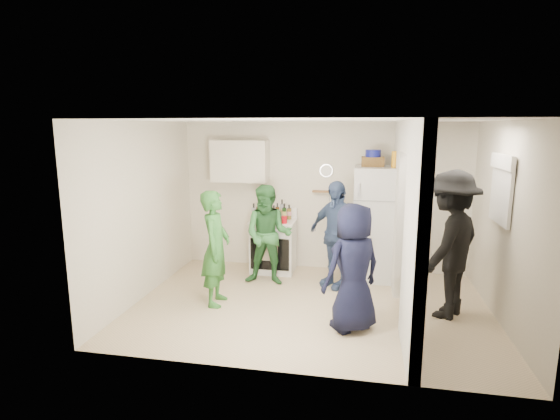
% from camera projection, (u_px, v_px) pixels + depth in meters
% --- Properties ---
extents(floor, '(4.80, 4.80, 0.00)m').
position_uv_depth(floor, '(310.00, 306.00, 6.00)').
color(floor, beige).
rests_on(floor, ground).
extents(wall_back, '(4.80, 0.00, 4.80)m').
position_uv_depth(wall_back, '(323.00, 197.00, 7.41)').
color(wall_back, silver).
rests_on(wall_back, floor).
extents(wall_front, '(4.80, 0.00, 4.80)m').
position_uv_depth(wall_front, '(290.00, 253.00, 4.12)').
color(wall_front, silver).
rests_on(wall_front, floor).
extents(wall_left, '(0.00, 3.40, 3.40)m').
position_uv_depth(wall_left, '(143.00, 211.00, 6.20)').
color(wall_left, silver).
rests_on(wall_left, floor).
extents(wall_right, '(0.00, 3.40, 3.40)m').
position_uv_depth(wall_right, '(507.00, 224.00, 5.33)').
color(wall_right, silver).
rests_on(wall_right, floor).
extents(ceiling, '(4.80, 4.80, 0.00)m').
position_uv_depth(ceiling, '(312.00, 120.00, 5.53)').
color(ceiling, white).
rests_on(ceiling, wall_back).
extents(partition_pier_back, '(0.12, 1.20, 2.50)m').
position_uv_depth(partition_pier_back, '(398.00, 205.00, 6.61)').
color(partition_pier_back, silver).
rests_on(partition_pier_back, floor).
extents(partition_pier_front, '(0.12, 1.20, 2.50)m').
position_uv_depth(partition_pier_front, '(415.00, 243.00, 4.48)').
color(partition_pier_front, silver).
rests_on(partition_pier_front, floor).
extents(partition_header, '(0.12, 1.00, 0.40)m').
position_uv_depth(partition_header, '(410.00, 137.00, 5.35)').
color(partition_header, silver).
rests_on(partition_header, partition_pier_back).
extents(stove, '(0.74, 0.62, 0.88)m').
position_uv_depth(stove, '(274.00, 246.00, 7.38)').
color(stove, white).
rests_on(stove, floor).
extents(upper_cabinet, '(0.95, 0.34, 0.70)m').
position_uv_depth(upper_cabinet, '(240.00, 161.00, 7.37)').
color(upper_cabinet, silver).
rests_on(upper_cabinet, wall_back).
extents(fridge, '(0.74, 0.72, 1.81)m').
position_uv_depth(fridge, '(377.00, 223.00, 6.96)').
color(fridge, silver).
rests_on(fridge, floor).
extents(wicker_basket, '(0.35, 0.25, 0.15)m').
position_uv_depth(wicker_basket, '(373.00, 162.00, 6.84)').
color(wicker_basket, brown).
rests_on(wicker_basket, fridge).
extents(blue_bowl, '(0.24, 0.24, 0.11)m').
position_uv_depth(blue_bowl, '(373.00, 153.00, 6.82)').
color(blue_bowl, navy).
rests_on(blue_bowl, wicker_basket).
extents(yellow_cup_stack_top, '(0.09, 0.09, 0.25)m').
position_uv_depth(yellow_cup_stack_top, '(395.00, 159.00, 6.63)').
color(yellow_cup_stack_top, '#FFAA15').
rests_on(yellow_cup_stack_top, fridge).
extents(wall_clock, '(0.22, 0.02, 0.22)m').
position_uv_depth(wall_clock, '(326.00, 171.00, 7.29)').
color(wall_clock, white).
rests_on(wall_clock, wall_back).
extents(spice_shelf, '(0.35, 0.08, 0.03)m').
position_uv_depth(spice_shelf, '(323.00, 191.00, 7.34)').
color(spice_shelf, olive).
rests_on(spice_shelf, wall_back).
extents(nook_window, '(0.03, 0.70, 0.80)m').
position_uv_depth(nook_window, '(503.00, 190.00, 5.45)').
color(nook_window, black).
rests_on(nook_window, wall_right).
extents(nook_window_frame, '(0.04, 0.76, 0.86)m').
position_uv_depth(nook_window_frame, '(502.00, 190.00, 5.45)').
color(nook_window_frame, white).
rests_on(nook_window_frame, wall_right).
extents(nook_valance, '(0.04, 0.82, 0.18)m').
position_uv_depth(nook_valance, '(502.00, 161.00, 5.39)').
color(nook_valance, white).
rests_on(nook_valance, wall_right).
extents(yellow_cup_stack_stove, '(0.09, 0.09, 0.25)m').
position_uv_depth(yellow_cup_stack_stove, '(263.00, 215.00, 7.09)').
color(yellow_cup_stack_stove, yellow).
rests_on(yellow_cup_stack_stove, stove).
extents(red_cup, '(0.09, 0.09, 0.12)m').
position_uv_depth(red_cup, '(284.00, 220.00, 7.06)').
color(red_cup, red).
rests_on(red_cup, stove).
extents(person_green_left, '(0.42, 0.60, 1.59)m').
position_uv_depth(person_green_left, '(216.00, 248.00, 5.95)').
color(person_green_left, '#367A30').
rests_on(person_green_left, floor).
extents(person_green_center, '(0.77, 0.60, 1.56)m').
position_uv_depth(person_green_center, '(268.00, 235.00, 6.72)').
color(person_green_center, '#337536').
rests_on(person_green_center, floor).
extents(person_denim, '(1.01, 0.88, 1.64)m').
position_uv_depth(person_denim, '(335.00, 234.00, 6.60)').
color(person_denim, navy).
rests_on(person_denim, floor).
extents(person_navy, '(0.90, 0.86, 1.55)m').
position_uv_depth(person_navy, '(353.00, 268.00, 5.18)').
color(person_navy, black).
rests_on(person_navy, floor).
extents(person_nook, '(1.26, 1.41, 1.90)m').
position_uv_depth(person_nook, '(450.00, 245.00, 5.54)').
color(person_nook, black).
rests_on(person_nook, floor).
extents(bottle_a, '(0.07, 0.07, 0.26)m').
position_uv_depth(bottle_a, '(258.00, 211.00, 7.45)').
color(bottle_a, brown).
rests_on(bottle_a, stove).
extents(bottle_b, '(0.06, 0.06, 0.31)m').
position_uv_depth(bottle_b, '(262.00, 212.00, 7.24)').
color(bottle_b, '#1B4D19').
rests_on(bottle_b, stove).
extents(bottle_c, '(0.06, 0.06, 0.29)m').
position_uv_depth(bottle_c, '(271.00, 210.00, 7.44)').
color(bottle_c, '#ADB1BB').
rests_on(bottle_c, stove).
extents(bottle_d, '(0.07, 0.07, 0.26)m').
position_uv_depth(bottle_d, '(274.00, 213.00, 7.25)').
color(bottle_d, brown).
rests_on(bottle_d, stove).
extents(bottle_e, '(0.07, 0.07, 0.33)m').
position_uv_depth(bottle_e, '(282.00, 209.00, 7.43)').
color(bottle_e, '#969AA7').
rests_on(bottle_e, stove).
extents(bottle_f, '(0.07, 0.07, 0.29)m').
position_uv_depth(bottle_f, '(284.00, 212.00, 7.27)').
color(bottle_f, black).
rests_on(bottle_f, stove).
extents(bottle_g, '(0.08, 0.08, 0.25)m').
position_uv_depth(bottle_g, '(289.00, 212.00, 7.37)').
color(bottle_g, brown).
rests_on(bottle_g, stove).
extents(bottle_h, '(0.07, 0.07, 0.30)m').
position_uv_depth(bottle_h, '(254.00, 212.00, 7.22)').
color(bottle_h, '#ADB1BA').
rests_on(bottle_h, stove).
extents(bottle_i, '(0.06, 0.06, 0.28)m').
position_uv_depth(bottle_i, '(277.00, 211.00, 7.35)').
color(bottle_i, '#55300E').
rests_on(bottle_i, stove).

